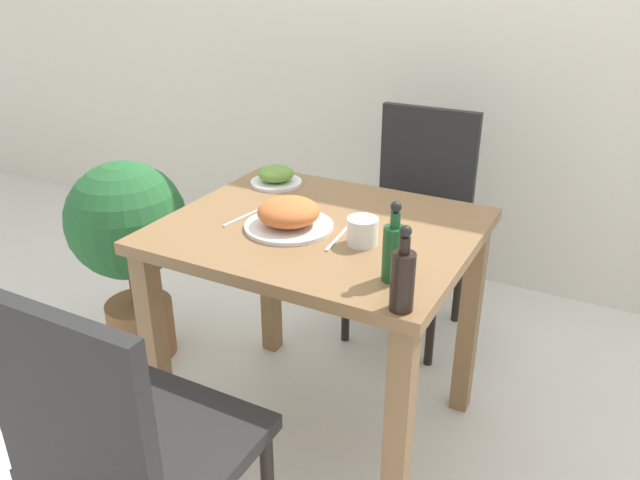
{
  "coord_description": "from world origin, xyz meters",
  "views": [
    {
      "loc": [
        0.78,
        -1.47,
        1.47
      ],
      "look_at": [
        0.0,
        0.0,
        0.7
      ],
      "focal_mm": 35.0,
      "sensor_mm": 36.0,
      "label": 1
    }
  ],
  "objects_px": {
    "chair_near": "(125,447)",
    "food_plate": "(289,215)",
    "condiment_bottle": "(394,250)",
    "sauce_bottle": "(403,278)",
    "drink_cup": "(362,231)",
    "side_plate": "(276,176)",
    "potted_plant_left": "(129,238)",
    "chair_far": "(415,210)"
  },
  "relations": [
    {
      "from": "chair_near",
      "to": "condiment_bottle",
      "type": "xyz_separation_m",
      "value": [
        0.37,
        0.56,
        0.31
      ]
    },
    {
      "from": "food_plate",
      "to": "potted_plant_left",
      "type": "bearing_deg",
      "value": 171.32
    },
    {
      "from": "side_plate",
      "to": "drink_cup",
      "type": "xyz_separation_m",
      "value": [
        0.46,
        -0.3,
        0.01
      ]
    },
    {
      "from": "side_plate",
      "to": "drink_cup",
      "type": "relative_size",
      "value": 2.05
    },
    {
      "from": "chair_far",
      "to": "side_plate",
      "type": "distance_m",
      "value": 0.67
    },
    {
      "from": "food_plate",
      "to": "sauce_bottle",
      "type": "bearing_deg",
      "value": -31.12
    },
    {
      "from": "sauce_bottle",
      "to": "condiment_bottle",
      "type": "bearing_deg",
      "value": 119.88
    },
    {
      "from": "chair_near",
      "to": "food_plate",
      "type": "bearing_deg",
      "value": -89.15
    },
    {
      "from": "sauce_bottle",
      "to": "drink_cup",
      "type": "bearing_deg",
      "value": 128.69
    },
    {
      "from": "chair_near",
      "to": "drink_cup",
      "type": "xyz_separation_m",
      "value": [
        0.22,
        0.71,
        0.26
      ]
    },
    {
      "from": "food_plate",
      "to": "condiment_bottle",
      "type": "height_order",
      "value": "condiment_bottle"
    },
    {
      "from": "food_plate",
      "to": "drink_cup",
      "type": "distance_m",
      "value": 0.23
    },
    {
      "from": "sauce_bottle",
      "to": "side_plate",
      "type": "bearing_deg",
      "value": 139.77
    },
    {
      "from": "drink_cup",
      "to": "potted_plant_left",
      "type": "relative_size",
      "value": 0.11
    },
    {
      "from": "food_plate",
      "to": "potted_plant_left",
      "type": "height_order",
      "value": "food_plate"
    },
    {
      "from": "chair_far",
      "to": "condiment_bottle",
      "type": "height_order",
      "value": "condiment_bottle"
    },
    {
      "from": "chair_near",
      "to": "condiment_bottle",
      "type": "bearing_deg",
      "value": -123.42
    },
    {
      "from": "chair_near",
      "to": "condiment_bottle",
      "type": "relative_size",
      "value": 4.5
    },
    {
      "from": "chair_near",
      "to": "potted_plant_left",
      "type": "distance_m",
      "value": 1.13
    },
    {
      "from": "chair_near",
      "to": "chair_far",
      "type": "distance_m",
      "value": 1.54
    },
    {
      "from": "condiment_bottle",
      "to": "sauce_bottle",
      "type": "bearing_deg",
      "value": -60.12
    },
    {
      "from": "condiment_bottle",
      "to": "potted_plant_left",
      "type": "xyz_separation_m",
      "value": [
        -1.14,
        0.27,
        -0.32
      ]
    },
    {
      "from": "side_plate",
      "to": "sauce_bottle",
      "type": "relative_size",
      "value": 0.86
    },
    {
      "from": "food_plate",
      "to": "drink_cup",
      "type": "height_order",
      "value": "food_plate"
    },
    {
      "from": "chair_near",
      "to": "side_plate",
      "type": "relative_size",
      "value": 5.24
    },
    {
      "from": "chair_near",
      "to": "side_plate",
      "type": "distance_m",
      "value": 1.07
    },
    {
      "from": "drink_cup",
      "to": "side_plate",
      "type": "bearing_deg",
      "value": 146.77
    },
    {
      "from": "side_plate",
      "to": "condiment_bottle",
      "type": "relative_size",
      "value": 0.86
    },
    {
      "from": "chair_near",
      "to": "chair_far",
      "type": "height_order",
      "value": "same"
    },
    {
      "from": "chair_near",
      "to": "food_plate",
      "type": "distance_m",
      "value": 0.76
    },
    {
      "from": "drink_cup",
      "to": "condiment_bottle",
      "type": "relative_size",
      "value": 0.42
    },
    {
      "from": "chair_near",
      "to": "chair_far",
      "type": "relative_size",
      "value": 1.0
    },
    {
      "from": "chair_far",
      "to": "drink_cup",
      "type": "distance_m",
      "value": 0.88
    },
    {
      "from": "chair_far",
      "to": "drink_cup",
      "type": "height_order",
      "value": "chair_far"
    },
    {
      "from": "chair_near",
      "to": "potted_plant_left",
      "type": "bearing_deg",
      "value": -46.81
    },
    {
      "from": "potted_plant_left",
      "to": "drink_cup",
      "type": "bearing_deg",
      "value": -6.65
    },
    {
      "from": "chair_near",
      "to": "food_plate",
      "type": "relative_size",
      "value": 3.58
    },
    {
      "from": "chair_far",
      "to": "drink_cup",
      "type": "relative_size",
      "value": 10.75
    },
    {
      "from": "chair_near",
      "to": "sauce_bottle",
      "type": "distance_m",
      "value": 0.69
    },
    {
      "from": "side_plate",
      "to": "sauce_bottle",
      "type": "bearing_deg",
      "value": -40.23
    },
    {
      "from": "side_plate",
      "to": "sauce_bottle",
      "type": "distance_m",
      "value": 0.88
    },
    {
      "from": "chair_near",
      "to": "chair_far",
      "type": "bearing_deg",
      "value": -93.17
    }
  ]
}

